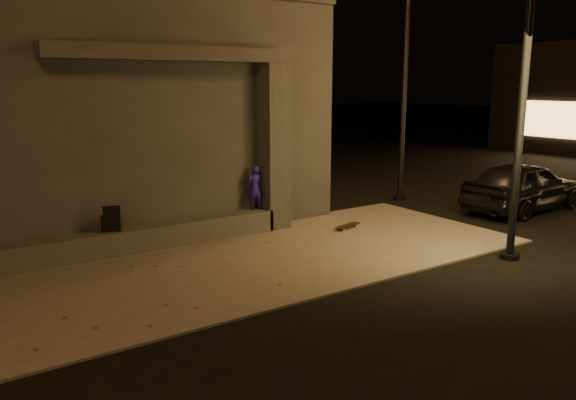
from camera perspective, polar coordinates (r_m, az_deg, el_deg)
ground at (r=8.86m, az=2.48°, el=-9.59°), size 120.00×120.00×0.00m
sidewalk at (r=10.43m, az=-4.09°, el=-6.13°), size 11.00×4.40×0.04m
building at (r=13.70m, az=-17.55°, el=8.70°), size 9.00×5.10×5.22m
ledge at (r=11.32m, az=-15.21°, el=-3.79°), size 6.00×0.55×0.45m
column at (r=12.38m, az=-1.44°, el=5.39°), size 0.55×0.55×3.60m
canopy at (r=11.33m, az=-11.36°, el=14.39°), size 5.00×0.70×0.28m
skateboarder at (r=12.25m, az=-3.39°, el=1.24°), size 0.36×0.24×0.98m
backpack at (r=11.09m, az=-17.58°, el=-2.14°), size 0.40×0.32×0.50m
skateboard at (r=12.57m, az=6.08°, el=-2.61°), size 0.76×0.36×0.08m
street_lamp_0 at (r=10.90m, az=23.13°, el=14.08°), size 0.36×0.36×6.72m
street_lamp_2 at (r=15.75m, az=11.95°, el=16.34°), size 0.36×0.36×8.05m
car_a at (r=15.55m, az=22.81°, el=1.33°), size 3.84×1.72×1.28m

